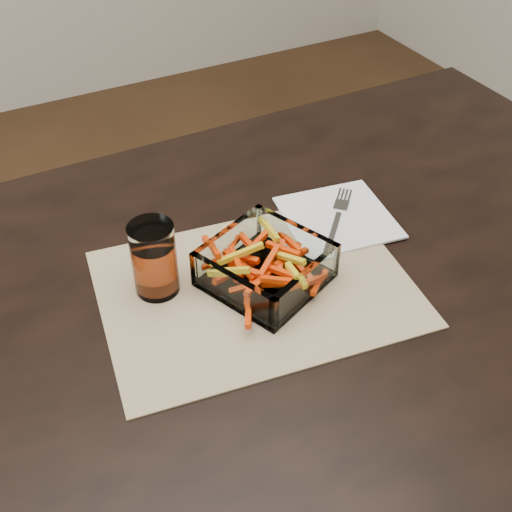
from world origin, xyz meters
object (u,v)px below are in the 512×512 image
object	(u,v)px
glass_bowl	(266,267)
fork	(338,216)
dining_table	(236,331)
tumbler	(155,261)

from	to	relation	value
glass_bowl	fork	bearing A→B (deg)	23.05
dining_table	fork	size ratio (longest dim) A/B	11.47
dining_table	glass_bowl	world-z (taller)	glass_bowl
glass_bowl	fork	distance (m)	0.19
tumbler	fork	size ratio (longest dim) A/B	0.82
dining_table	glass_bowl	distance (m)	0.13
tumbler	fork	distance (m)	0.33
tumbler	fork	bearing A→B (deg)	3.09
glass_bowl	tumbler	distance (m)	0.16
glass_bowl	fork	world-z (taller)	glass_bowl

